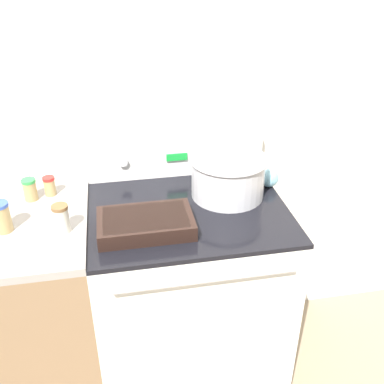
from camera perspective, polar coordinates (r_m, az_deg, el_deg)
kitchen_wall at (r=1.93m, az=-2.49°, el=11.99°), size 8.00×0.05×2.50m
stove_range at (r=2.03m, az=-0.48°, el=-13.11°), size 0.77×0.67×0.92m
control_panel at (r=1.96m, az=-2.08°, el=4.61°), size 0.77×0.07×0.18m
side_counter at (r=2.05m, az=-20.66°, el=-14.62°), size 0.63×0.64×0.93m
mixing_bowl at (r=1.80m, az=4.60°, el=2.25°), size 0.31×0.31×0.17m
casserole_dish at (r=1.61m, az=-5.92°, el=-3.89°), size 0.34×0.21×0.06m
ladle at (r=1.92m, az=9.68°, el=1.86°), size 0.08×0.30×0.08m
spice_jar_brown_cap at (r=1.63m, az=-16.26°, el=-3.25°), size 0.06×0.06×0.11m
spice_jar_red_cap at (r=1.88m, az=-17.63°, el=0.75°), size 0.05×0.05×0.08m
spice_jar_green_cap at (r=1.87m, az=-19.88°, el=0.31°), size 0.05×0.05×0.09m
spice_jar_blue_cap at (r=1.70m, az=-23.03°, el=-2.94°), size 0.06×0.06×0.11m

